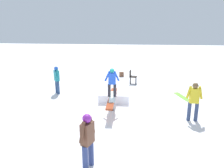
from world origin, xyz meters
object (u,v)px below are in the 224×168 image
Objects in this scene: bystander_yellow at (194,100)px; bystander_brown at (88,138)px; main_rider_on_rail at (112,83)px; loose_snowboard_lime at (182,97)px; backpack_on_snow at (122,74)px; bystander_teal at (57,78)px; folding_chair at (132,77)px; rail_feature at (112,99)px.

bystander_yellow is 4.88m from bystander_brown.
loose_snowboard_lime is (-2.21, 3.55, -1.25)m from main_rider_on_rail.
backpack_on_snow reaches higher than loose_snowboard_lime.
bystander_teal is 1.75× the size of folding_chair.
rail_feature is at bearing -9.49° from bystander_yellow.
rail_feature is at bearing 0.00° from main_rider_on_rail.
folding_chair is at bearing -97.09° from bystander_teal.
loose_snowboard_lime is 5.44m from backpack_on_snow.
bystander_yellow is (0.73, 3.32, -0.37)m from main_rider_on_rail.
loose_snowboard_lime is (-6.26, 3.80, -0.87)m from bystander_brown.
bystander_yellow is 7.18m from bystander_teal.
main_rider_on_rail is 3.92m from bystander_teal.
main_rider_on_rail is 0.98× the size of bystander_teal.
bystander_yellow is at bearing 77.02° from rail_feature.
folding_chair is (-4.58, 0.88, -0.85)m from main_rider_on_rail.
main_rider_on_rail reaches higher than backpack_on_snow.
bystander_yellow is (0.73, 3.32, 0.34)m from rail_feature.
rail_feature is 6.41m from backpack_on_snow.
rail_feature reaches higher than loose_snowboard_lime.
backpack_on_snow is at bearing 21.79° from loose_snowboard_lime.
bystander_yellow is 1.12× the size of loose_snowboard_lime.
bystander_teal is at bearing -123.92° from rail_feature.
rail_feature reaches higher than backpack_on_snow.
bystander_teal is at bearing -129.02° from main_rider_on_rail.
rail_feature is 3.12× the size of folding_chair.
backpack_on_snow is at bearing 173.57° from main_rider_on_rail.
rail_feature is 3.91m from bystander_teal.
rail_feature is 1.74× the size of bystander_brown.
main_rider_on_rail is at bearing 178.61° from folding_chair.
bystander_yellow reaches higher than rail_feature.
backpack_on_snow is at bearing -75.72° from bystander_teal.
main_rider_on_rail is at bearing -9.49° from bystander_yellow.
folding_chair is (-2.37, -2.67, 0.40)m from loose_snowboard_lime.
bystander_yellow is 4.68× the size of backpack_on_snow.
main_rider_on_rail reaches higher than folding_chair.
folding_chair is at bearing 13.15° from bystander_brown.
backpack_on_snow is (-7.13, -3.25, -0.73)m from bystander_yellow.
main_rider_on_rail is 4.41× the size of backpack_on_snow.
bystander_teal is (-2.14, -3.26, -0.40)m from main_rider_on_rail.
bystander_brown is at bearing 168.18° from bystander_teal.
bystander_yellow is 1.81× the size of folding_chair.
bystander_brown is at bearing -9.34° from main_rider_on_rail.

